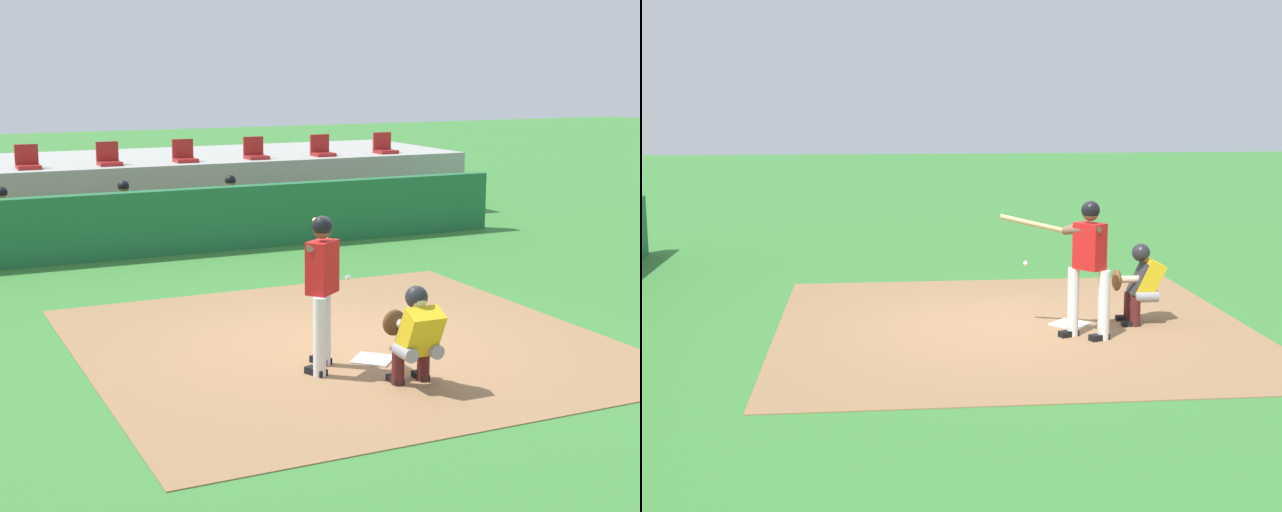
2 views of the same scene
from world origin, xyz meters
TOP-DOWN VIEW (x-y plane):
  - ground_plane at (0.00, 0.00)m, footprint 80.00×80.00m
  - dirt_infield at (0.00, 0.00)m, footprint 6.40×6.40m
  - home_plate at (0.00, -0.80)m, footprint 0.62×0.62m
  - batter_at_plate at (-0.69, -0.84)m, footprint 0.68×1.38m
  - catcher_crouched at (-0.00, -1.76)m, footprint 0.48×1.96m
  - dugout_wall at (0.00, 6.50)m, footprint 13.00×0.30m
  - dugout_bench at (0.00, 7.50)m, footprint 11.80×0.44m
  - dugout_player_0 at (-3.19, 7.34)m, footprint 0.49×0.70m
  - dugout_player_1 at (-0.97, 7.34)m, footprint 0.49×0.70m
  - dugout_player_2 at (1.17, 7.34)m, footprint 0.49×0.70m
  - stands_platform at (0.00, 10.90)m, footprint 15.00×4.40m
  - stadium_seat_2 at (-2.44, 9.38)m, footprint 0.46×0.46m
  - stadium_seat_3 at (-0.81, 9.38)m, footprint 0.46×0.46m
  - stadium_seat_4 at (0.81, 9.38)m, footprint 0.46×0.46m
  - stadium_seat_5 at (2.44, 9.38)m, footprint 0.46×0.46m
  - stadium_seat_6 at (4.06, 9.38)m, footprint 0.46×0.46m
  - stadium_seat_7 at (5.69, 9.38)m, footprint 0.46×0.46m

SIDE VIEW (x-z plane):
  - ground_plane at x=0.00m, z-range 0.00..0.00m
  - dirt_infield at x=0.00m, z-range 0.00..0.01m
  - home_plate at x=0.00m, z-range 0.01..0.04m
  - dugout_bench at x=0.00m, z-range 0.00..0.45m
  - dugout_wall at x=0.00m, z-range 0.00..1.20m
  - catcher_crouched at x=0.00m, z-range 0.05..1.17m
  - dugout_player_0 at x=-3.19m, z-range 0.02..1.32m
  - dugout_player_1 at x=-0.97m, z-range 0.02..1.32m
  - dugout_player_2 at x=1.17m, z-range 0.02..1.32m
  - stands_platform at x=0.00m, z-range 0.00..1.40m
  - batter_at_plate at x=-0.69m, z-range 0.13..1.94m
  - stadium_seat_2 at x=-2.44m, z-range 1.29..1.77m
  - stadium_seat_3 at x=-0.81m, z-range 1.29..1.77m
  - stadium_seat_4 at x=0.81m, z-range 1.29..1.77m
  - stadium_seat_5 at x=2.44m, z-range 1.29..1.77m
  - stadium_seat_6 at x=4.06m, z-range 1.29..1.77m
  - stadium_seat_7 at x=5.69m, z-range 1.29..1.77m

